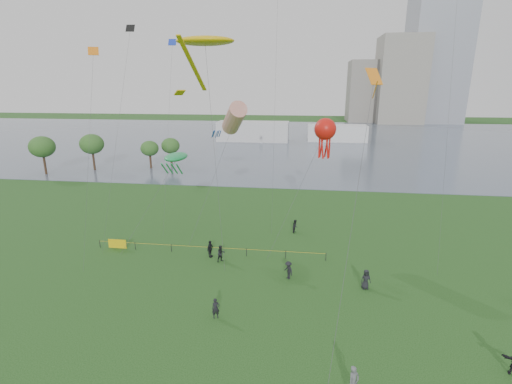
# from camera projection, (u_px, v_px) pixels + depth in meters

# --- Properties ---
(ground_plane) EXTENTS (400.00, 400.00, 0.00)m
(ground_plane) POSITION_uv_depth(u_px,v_px,m) (237.00, 349.00, 24.59)
(ground_plane) COLOR #163C13
(lake) EXTENTS (400.00, 120.00, 0.08)m
(lake) POSITION_uv_depth(u_px,v_px,m) (292.00, 139.00, 119.86)
(lake) COLOR #505C6D
(lake) RESTS_ON ground_plane
(building_mid) EXTENTS (20.00, 20.00, 38.00)m
(building_mid) POSITION_uv_depth(u_px,v_px,m) (400.00, 80.00, 167.94)
(building_mid) COLOR gray
(building_mid) RESTS_ON ground_plane
(building_low) EXTENTS (16.00, 18.00, 28.00)m
(building_low) POSITION_uv_depth(u_px,v_px,m) (365.00, 92.00, 176.78)
(building_low) COLOR slate
(building_low) RESTS_ON ground_plane
(pavilion_left) EXTENTS (22.00, 8.00, 6.00)m
(pavilion_left) POSITION_uv_depth(u_px,v_px,m) (253.00, 131.00, 115.76)
(pavilion_left) COLOR silver
(pavilion_left) RESTS_ON ground_plane
(pavilion_right) EXTENTS (18.00, 7.00, 5.00)m
(pavilion_right) POSITION_uv_depth(u_px,v_px,m) (337.00, 133.00, 115.52)
(pavilion_right) COLOR silver
(pavilion_right) RESTS_ON ground_plane
(trees) EXTENTS (26.05, 15.16, 7.48)m
(trees) POSITION_uv_depth(u_px,v_px,m) (100.00, 146.00, 74.80)
(trees) COLOR #332317
(trees) RESTS_ON ground_plane
(fence) EXTENTS (24.07, 0.07, 1.05)m
(fence) POSITION_uv_depth(u_px,v_px,m) (152.00, 246.00, 39.09)
(fence) COLOR black
(fence) RESTS_ON ground_plane
(kite_flyer) EXTENTS (0.84, 0.80, 1.92)m
(kite_flyer) POSITION_uv_depth(u_px,v_px,m) (354.00, 382.00, 20.63)
(kite_flyer) COLOR #585C60
(kite_flyer) RESTS_ON ground_plane
(spectator_a) EXTENTS (1.05, 1.03, 1.71)m
(spectator_a) POSITION_uv_depth(u_px,v_px,m) (221.00, 254.00, 36.57)
(spectator_a) COLOR black
(spectator_a) RESTS_ON ground_plane
(spectator_b) EXTENTS (1.16, 1.24, 1.68)m
(spectator_b) POSITION_uv_depth(u_px,v_px,m) (288.00, 270.00, 33.34)
(spectator_b) COLOR black
(spectator_b) RESTS_ON ground_plane
(spectator_c) EXTENTS (0.71, 1.12, 1.78)m
(spectator_c) POSITION_uv_depth(u_px,v_px,m) (210.00, 249.00, 37.54)
(spectator_c) COLOR black
(spectator_c) RESTS_ON ground_plane
(spectator_d) EXTENTS (0.97, 0.76, 1.77)m
(spectator_d) POSITION_uv_depth(u_px,v_px,m) (366.00, 279.00, 31.66)
(spectator_d) COLOR black
(spectator_d) RESTS_ON ground_plane
(spectator_f) EXTENTS (0.69, 0.58, 1.59)m
(spectator_f) POSITION_uv_depth(u_px,v_px,m) (216.00, 308.00, 27.68)
(spectator_f) COLOR black
(spectator_f) RESTS_ON ground_plane
(spectator_g) EXTENTS (0.79, 0.91, 1.60)m
(spectator_g) POSITION_uv_depth(u_px,v_px,m) (295.00, 226.00, 43.85)
(spectator_g) COLOR black
(spectator_g) RESTS_ON ground_plane
(kite_stingray) EXTENTS (5.57, 10.22, 21.25)m
(kite_stingray) POSITION_uv_depth(u_px,v_px,m) (205.00, 41.00, 34.36)
(kite_stingray) COLOR #3F3F42
(kite_windsock) EXTENTS (6.29, 7.46, 15.33)m
(kite_windsock) POSITION_uv_depth(u_px,v_px,m) (234.00, 118.00, 40.85)
(kite_windsock) COLOR #3F3F42
(kite_creature) EXTENTS (5.51, 8.37, 9.60)m
(kite_creature) POSITION_uv_depth(u_px,v_px,m) (176.00, 157.00, 41.21)
(kite_creature) COLOR #3F3F42
(kite_octopus) EXTENTS (6.43, 4.85, 13.76)m
(kite_octopus) POSITION_uv_depth(u_px,v_px,m) (325.00, 130.00, 36.70)
(kite_octopus) COLOR #3F3F42
(kite_delta) EXTENTS (4.22, 14.42, 18.16)m
(kite_delta) POSITION_uv_depth(u_px,v_px,m) (372.00, 89.00, 28.43)
(kite_delta) COLOR #3F3F42
(small_kites) EXTENTS (38.75, 13.08, 11.12)m
(small_kites) POSITION_uv_depth(u_px,v_px,m) (266.00, 16.00, 36.17)
(small_kites) COLOR #1933B2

